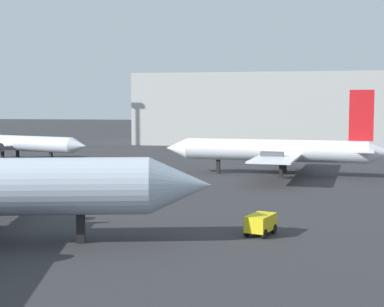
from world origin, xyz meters
name	(u,v)px	position (x,y,z in m)	size (l,w,h in m)	color
airplane_distant	(277,150)	(-0.18, 57.02, 2.95)	(26.72, 23.13, 9.91)	white
airplane_far_left	(14,143)	(-38.11, 65.92, 2.77)	(25.16, 17.61, 8.04)	silver
baggage_cart	(261,223)	(-0.05, 25.85, 0.76)	(2.02, 2.69, 1.30)	gold
terminal_building	(363,109)	(15.19, 112.36, 7.35)	(93.28, 19.48, 14.70)	#B7B7B2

